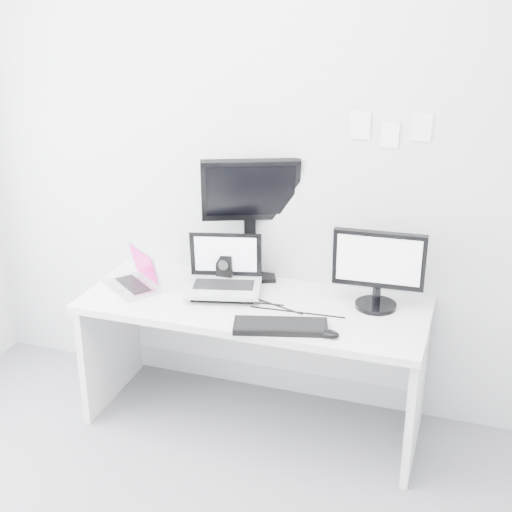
{
  "coord_description": "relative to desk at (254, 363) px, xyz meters",
  "views": [
    {
      "loc": [
        1.07,
        -1.96,
        2.35
      ],
      "look_at": [
        0.02,
        1.23,
        1.0
      ],
      "focal_mm": 50.36,
      "sensor_mm": 36.0,
      "label": 1
    }
  ],
  "objects": [
    {
      "name": "rear_monitor",
      "position": [
        -0.12,
        0.3,
        0.72
      ],
      "size": [
        0.56,
        0.37,
        0.72
      ],
      "primitive_type": "cube",
      "rotation": [
        0.0,
        0.0,
        0.39
      ],
      "color": "black",
      "rests_on": "desk"
    },
    {
      "name": "wall_note_2",
      "position": [
        0.75,
        0.34,
        1.26
      ],
      "size": [
        0.1,
        0.0,
        0.14
      ],
      "primitive_type": "cube",
      "color": "white",
      "rests_on": "back_wall"
    },
    {
      "name": "desk",
      "position": [
        0.0,
        0.0,
        0.0
      ],
      "size": [
        1.8,
        0.7,
        0.73
      ],
      "primitive_type": "cube",
      "color": "silver",
      "rests_on": "ground"
    },
    {
      "name": "macbook",
      "position": [
        -0.69,
        -0.04,
        0.48
      ],
      "size": [
        0.38,
        0.37,
        0.23
      ],
      "primitive_type": "cube",
      "rotation": [
        0.0,
        0.0,
        -0.66
      ],
      "color": "#B6B6BB",
      "rests_on": "desk"
    },
    {
      "name": "speaker",
      "position": [
        -0.22,
        0.18,
        0.45
      ],
      "size": [
        0.11,
        0.11,
        0.18
      ],
      "primitive_type": "cube",
      "rotation": [
        0.0,
        0.0,
        0.31
      ],
      "color": "black",
      "rests_on": "desk"
    },
    {
      "name": "mouse",
      "position": [
        0.46,
        -0.25,
        0.38
      ],
      "size": [
        0.12,
        0.09,
        0.03
      ],
      "primitive_type": "ellipsoid",
      "rotation": [
        0.0,
        0.0,
        -0.23
      ],
      "color": "black",
      "rests_on": "desk"
    },
    {
      "name": "samsung_monitor",
      "position": [
        0.61,
        0.14,
        0.58
      ],
      "size": [
        0.48,
        0.24,
        0.43
      ],
      "primitive_type": "cube",
      "rotation": [
        0.0,
        0.0,
        0.05
      ],
      "color": "black",
      "rests_on": "desk"
    },
    {
      "name": "dell_laptop",
      "position": [
        -0.18,
        0.03,
        0.53
      ],
      "size": [
        0.45,
        0.39,
        0.32
      ],
      "primitive_type": "cube",
      "rotation": [
        0.0,
        0.0,
        0.25
      ],
      "color": "#ADB0B4",
      "rests_on": "desk"
    },
    {
      "name": "wall_note_1",
      "position": [
        0.6,
        0.34,
        1.22
      ],
      "size": [
        0.09,
        0.0,
        0.13
      ],
      "primitive_type": "cube",
      "color": "white",
      "rests_on": "back_wall"
    },
    {
      "name": "keyboard",
      "position": [
        0.22,
        -0.25,
        0.38
      ],
      "size": [
        0.48,
        0.27,
        0.03
      ],
      "primitive_type": "cube",
      "rotation": [
        0.0,
        0.0,
        0.26
      ],
      "color": "black",
      "rests_on": "desk"
    },
    {
      "name": "back_wall",
      "position": [
        0.0,
        0.35,
        0.99
      ],
      "size": [
        3.6,
        0.0,
        3.6
      ],
      "primitive_type": "plane",
      "rotation": [
        1.57,
        0.0,
        0.0
      ],
      "color": "#BABDBF",
      "rests_on": "ground"
    },
    {
      "name": "wall_note_0",
      "position": [
        0.45,
        0.34,
        1.26
      ],
      "size": [
        0.1,
        0.0,
        0.14
      ],
      "primitive_type": "cube",
      "color": "white",
      "rests_on": "back_wall"
    }
  ]
}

